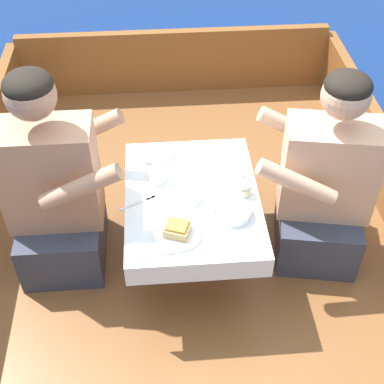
{
  "coord_description": "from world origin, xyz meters",
  "views": [
    {
      "loc": [
        -0.13,
        -1.64,
        2.32
      ],
      "look_at": [
        0.0,
        0.01,
        0.77
      ],
      "focal_mm": 50.0,
      "sensor_mm": 36.0,
      "label": 1
    }
  ],
  "objects_px": {
    "person_port": "(55,194)",
    "sandwich": "(177,229)",
    "coffee_cup_port": "(192,196)",
    "person_starboard": "(324,187)",
    "tin_can": "(243,189)",
    "coffee_cup_starboard": "(157,175)"
  },
  "relations": [
    {
      "from": "person_port",
      "to": "sandwich",
      "type": "relative_size",
      "value": 8.26
    },
    {
      "from": "person_port",
      "to": "coffee_cup_port",
      "type": "bearing_deg",
      "value": -9.5
    },
    {
      "from": "person_starboard",
      "to": "coffee_cup_port",
      "type": "distance_m",
      "value": 0.59
    },
    {
      "from": "coffee_cup_port",
      "to": "tin_can",
      "type": "bearing_deg",
      "value": 7.24
    },
    {
      "from": "sandwich",
      "to": "coffee_cup_starboard",
      "type": "relative_size",
      "value": 1.19
    },
    {
      "from": "person_port",
      "to": "coffee_cup_port",
      "type": "relative_size",
      "value": 10.08
    },
    {
      "from": "person_starboard",
      "to": "coffee_cup_starboard",
      "type": "xyz_separation_m",
      "value": [
        -0.73,
        0.07,
        0.06
      ]
    },
    {
      "from": "sandwich",
      "to": "coffee_cup_port",
      "type": "bearing_deg",
      "value": 68.21
    },
    {
      "from": "coffee_cup_port",
      "to": "sandwich",
      "type": "bearing_deg",
      "value": -111.79
    },
    {
      "from": "person_starboard",
      "to": "tin_can",
      "type": "height_order",
      "value": "person_starboard"
    },
    {
      "from": "person_starboard",
      "to": "coffee_cup_starboard",
      "type": "relative_size",
      "value": 9.42
    },
    {
      "from": "person_port",
      "to": "coffee_cup_starboard",
      "type": "distance_m",
      "value": 0.45
    },
    {
      "from": "sandwich",
      "to": "coffee_cup_port",
      "type": "relative_size",
      "value": 1.22
    },
    {
      "from": "person_port",
      "to": "coffee_cup_starboard",
      "type": "height_order",
      "value": "person_port"
    },
    {
      "from": "coffee_cup_starboard",
      "to": "sandwich",
      "type": "bearing_deg",
      "value": -78.24
    },
    {
      "from": "tin_can",
      "to": "person_port",
      "type": "bearing_deg",
      "value": 175.17
    },
    {
      "from": "coffee_cup_starboard",
      "to": "tin_can",
      "type": "bearing_deg",
      "value": -17.32
    },
    {
      "from": "person_starboard",
      "to": "sandwich",
      "type": "xyz_separation_m",
      "value": [
        -0.66,
        -0.25,
        0.06
      ]
    },
    {
      "from": "person_port",
      "to": "person_starboard",
      "type": "xyz_separation_m",
      "value": [
        1.17,
        -0.03,
        -0.02
      ]
    },
    {
      "from": "person_port",
      "to": "person_starboard",
      "type": "distance_m",
      "value": 1.17
    },
    {
      "from": "coffee_cup_port",
      "to": "coffee_cup_starboard",
      "type": "relative_size",
      "value": 0.98
    },
    {
      "from": "coffee_cup_starboard",
      "to": "tin_can",
      "type": "height_order",
      "value": "coffee_cup_starboard"
    }
  ]
}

